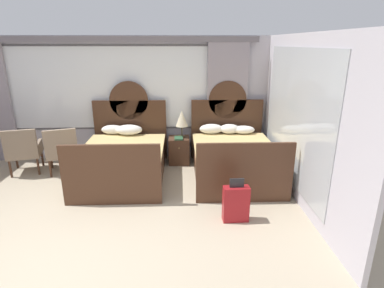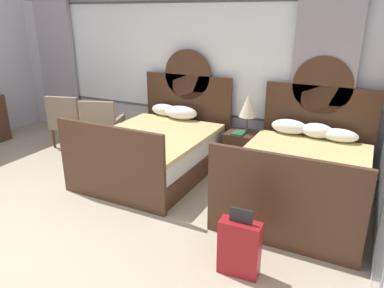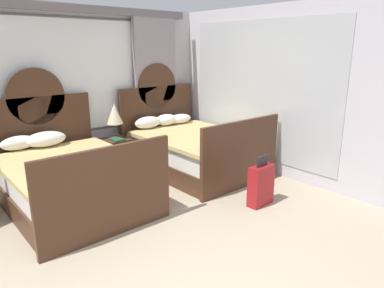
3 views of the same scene
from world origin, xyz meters
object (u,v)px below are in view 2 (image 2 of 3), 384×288
Objects in this scene: bed_near_window at (157,148)px; armchair_by_window_left at (102,124)px; book_on_nightstand at (239,133)px; suitcase_on_floor at (239,248)px; table_lamp_on_nightstand at (248,106)px; nightstand_between_beds at (240,150)px; armchair_by_window_centre at (69,119)px; bed_near_mirror at (302,175)px.

bed_near_window is 2.28× the size of armchair_by_window_left.
book_on_nightstand is 0.38× the size of suitcase_on_floor.
table_lamp_on_nightstand is at bearing 12.33° from armchair_by_window_left.
table_lamp_on_nightstand is 2.69m from suitcase_on_floor.
nightstand_between_beds is 0.60× the size of armchair_by_window_centre.
table_lamp_on_nightstand is 0.43m from book_on_nightstand.
suitcase_on_floor is at bearing -69.85° from book_on_nightstand.
book_on_nightstand is 0.27× the size of armchair_by_window_left.
table_lamp_on_nightstand is at bearing 65.42° from book_on_nightstand.
bed_near_window is 1.27m from book_on_nightstand.
suitcase_on_floor is (1.93, -1.68, -0.10)m from bed_near_window.
table_lamp_on_nightstand is (-1.01, 0.79, 0.61)m from bed_near_mirror.
book_on_nightstand is (-0.00, -0.09, 0.31)m from nightstand_between_beds.
bed_near_window is at bearing -145.41° from table_lamp_on_nightstand.
book_on_nightstand is at bearing 9.08° from armchair_by_window_left.
nightstand_between_beds is at bearing 33.93° from bed_near_window.
armchair_by_window_left is (-2.36, -0.38, -0.08)m from book_on_nightstand.
table_lamp_on_nightstand is (1.15, 0.79, 0.61)m from bed_near_window.
suitcase_on_floor is (0.85, -2.41, -0.01)m from nightstand_between_beds.
book_on_nightstand is (-1.08, 0.64, 0.22)m from bed_near_mirror.
armchair_by_window_left is at bearing 0.16° from armchair_by_window_centre.
armchair_by_window_left is at bearing -168.82° from nightstand_between_beds.
table_lamp_on_nightstand reaches higher than book_on_nightstand.
bed_near_mirror reaches higher than armchair_by_window_left.
book_on_nightstand is at bearing 110.15° from suitcase_on_floor.
suitcase_on_floor reaches higher than book_on_nightstand.
nightstand_between_beds is at bearing 146.07° from bed_near_mirror.
armchair_by_window_centre is at bearing -170.51° from table_lamp_on_nightstand.
armchair_by_window_centre reaches higher than nightstand_between_beds.
bed_near_window is at bearing -146.07° from nightstand_between_beds.
bed_near_window is at bearing -149.37° from book_on_nightstand.
bed_near_mirror is (2.16, 0.00, 0.00)m from bed_near_window.
bed_near_mirror reaches higher than table_lamp_on_nightstand.
armchair_by_window_left and armchair_by_window_centre have the same top height.
armchair_by_window_centre is at bearing -171.46° from nightstand_between_beds.
suitcase_on_floor is at bearing -97.87° from bed_near_mirror.
bed_near_mirror is 3.19× the size of suitcase_on_floor.
bed_near_window is 2.06m from armchair_by_window_centre.
suitcase_on_floor is (0.85, -2.32, -0.32)m from book_on_nightstand.
table_lamp_on_nightstand is (0.07, 0.06, 0.70)m from nightstand_between_beds.
bed_near_mirror reaches higher than nightstand_between_beds.
table_lamp_on_nightstand is at bearing 43.92° from nightstand_between_beds.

